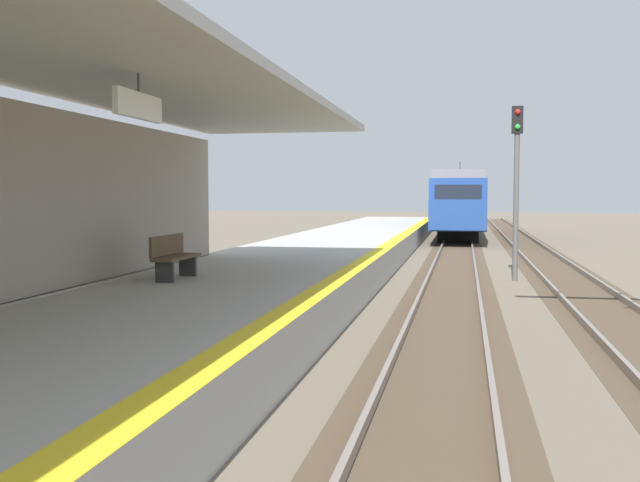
{
  "coord_description": "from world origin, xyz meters",
  "views": [
    {
      "loc": [
        2.24,
        0.72,
        2.6
      ],
      "look_at": [
        0.74,
        8.35,
        2.1
      ],
      "focal_mm": 41.19,
      "sensor_mm": 36.0,
      "label": 1
    }
  ],
  "objects": [
    {
      "name": "rail_signal_post",
      "position": [
        3.74,
        23.33,
        3.19
      ],
      "size": [
        0.32,
        0.34,
        5.2
      ],
      "color": "#4C4C4C",
      "rests_on": "ground"
    },
    {
      "name": "platform_bench",
      "position": [
        -3.47,
        14.49,
        1.37
      ],
      "size": [
        0.45,
        1.6,
        0.88
      ],
      "color": "brown",
      "rests_on": "station_platform"
    },
    {
      "name": "track_pair_nearest_platform",
      "position": [
        1.9,
        20.0,
        0.05
      ],
      "size": [
        2.34,
        120.0,
        0.16
      ],
      "color": "#4C3D2D",
      "rests_on": "ground"
    },
    {
      "name": "approaching_train",
      "position": [
        1.9,
        46.83,
        2.18
      ],
      "size": [
        2.93,
        19.6,
        4.76
      ],
      "color": "navy",
      "rests_on": "ground"
    },
    {
      "name": "track_pair_middle",
      "position": [
        5.3,
        20.0,
        0.05
      ],
      "size": [
        2.34,
        120.0,
        0.16
      ],
      "color": "#4C3D2D",
      "rests_on": "ground"
    },
    {
      "name": "station_platform",
      "position": [
        -2.5,
        16.0,
        0.45
      ],
      "size": [
        5.0,
        80.0,
        0.91
      ],
      "color": "#A8A8A3",
      "rests_on": "ground"
    }
  ]
}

